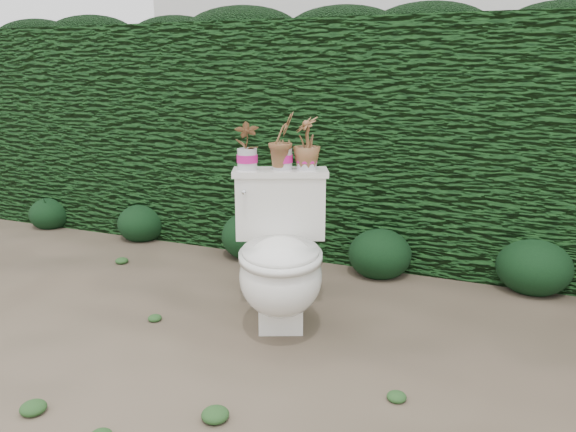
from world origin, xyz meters
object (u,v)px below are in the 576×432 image
at_px(potted_plant_left, 247,147).
at_px(potted_plant_center, 282,142).
at_px(toilet, 281,260).
at_px(potted_plant_right, 307,145).

height_order(potted_plant_left, potted_plant_center, potted_plant_center).
relative_size(toilet, potted_plant_left, 3.34).
xyz_separation_m(potted_plant_left, potted_plant_right, (0.29, 0.12, 0.01)).
distance_m(potted_plant_left, potted_plant_right, 0.31).
bearing_deg(potted_plant_center, potted_plant_left, 128.08).
relative_size(potted_plant_center, potted_plant_right, 1.09).
height_order(toilet, potted_plant_center, potted_plant_center).
relative_size(potted_plant_left, potted_plant_center, 0.84).
distance_m(toilet, potted_plant_left, 0.62).
bearing_deg(potted_plant_left, toilet, 124.34).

